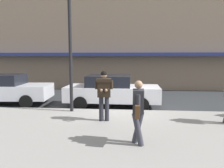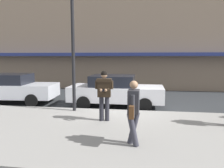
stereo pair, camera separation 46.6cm
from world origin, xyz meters
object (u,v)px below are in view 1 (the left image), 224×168
Objects in this scene: man_texting_on_phone at (104,90)px; pedestrian_with_bag at (138,109)px; parked_sedan_mid at (112,91)px; parked_sedan_near at (5,89)px; street_lamp_post at (70,39)px.

man_texting_on_phone is 2.35m from pedestrian_with_bag.
pedestrian_with_bag reaches higher than parked_sedan_mid.
man_texting_on_phone is 1.06× the size of pedestrian_with_bag.
man_texting_on_phone reaches higher than parked_sedan_near.
man_texting_on_phone is 2.75m from street_lamp_post.
street_lamp_post reaches higher than pedestrian_with_bag.
parked_sedan_near is 8.30m from pedestrian_with_bag.
parked_sedan_near is 6.24m from man_texting_on_phone.
street_lamp_post is at bearing -22.94° from parked_sedan_near.
pedestrian_with_bag reaches higher than parked_sedan_near.
man_texting_on_phone is (-0.03, -2.86, 0.46)m from parked_sedan_mid.
parked_sedan_mid is 0.93× the size of street_lamp_post.
street_lamp_post is at bearing 140.31° from man_texting_on_phone.
parked_sedan_mid is (5.51, -0.09, 0.00)m from parked_sedan_near.
man_texting_on_phone is (5.49, -2.95, 0.46)m from parked_sedan_near.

